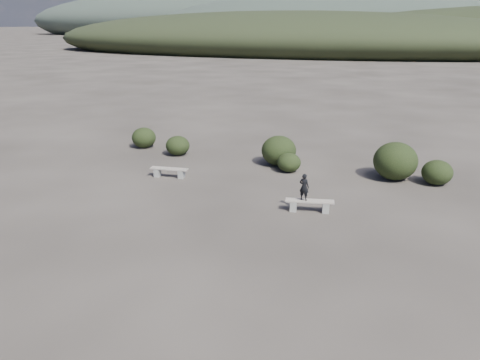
% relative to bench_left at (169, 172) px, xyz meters
% --- Properties ---
extents(ground, '(1200.00, 1200.00, 0.00)m').
position_rel_bench_left_xyz_m(ground, '(4.32, -5.81, -0.24)').
color(ground, '#2F2925').
rests_on(ground, ground).
extents(bench_left, '(1.64, 0.58, 0.40)m').
position_rel_bench_left_xyz_m(bench_left, '(0.00, 0.00, 0.00)').
color(bench_left, gray).
rests_on(bench_left, ground).
extents(bench_right, '(1.71, 0.72, 0.42)m').
position_rel_bench_left_xyz_m(bench_right, '(6.43, -1.60, 0.01)').
color(bench_right, gray).
rests_on(bench_right, ground).
extents(seated_person, '(0.38, 0.28, 0.96)m').
position_rel_bench_left_xyz_m(seated_person, '(6.22, -1.65, 0.65)').
color(seated_person, black).
rests_on(seated_person, bench_right).
extents(shrub_a, '(1.17, 1.17, 0.96)m').
position_rel_bench_left_xyz_m(shrub_a, '(-1.35, 3.27, 0.24)').
color(shrub_a, black).
rests_on(shrub_a, ground).
extents(shrub_b, '(1.59, 1.59, 1.37)m').
position_rel_bench_left_xyz_m(shrub_b, '(3.80, 3.43, 0.44)').
color(shrub_b, black).
rests_on(shrub_b, ground).
extents(shrub_c, '(1.04, 1.04, 0.83)m').
position_rel_bench_left_xyz_m(shrub_c, '(4.52, 2.61, 0.17)').
color(shrub_c, black).
rests_on(shrub_c, ground).
extents(shrub_d, '(1.80, 1.80, 1.58)m').
position_rel_bench_left_xyz_m(shrub_d, '(8.92, 3.19, 0.54)').
color(shrub_d, black).
rests_on(shrub_d, ground).
extents(shrub_e, '(1.22, 1.22, 1.01)m').
position_rel_bench_left_xyz_m(shrub_e, '(10.57, 3.10, 0.26)').
color(shrub_e, black).
rests_on(shrub_e, ground).
extents(shrub_f, '(1.25, 1.25, 1.06)m').
position_rel_bench_left_xyz_m(shrub_f, '(-3.71, 3.95, 0.28)').
color(shrub_f, black).
rests_on(shrub_f, ground).
extents(mountain_ridges, '(500.00, 400.00, 56.00)m').
position_rel_bench_left_xyz_m(mountain_ridges, '(-3.17, 333.25, 10.59)').
color(mountain_ridges, black).
rests_on(mountain_ridges, ground).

